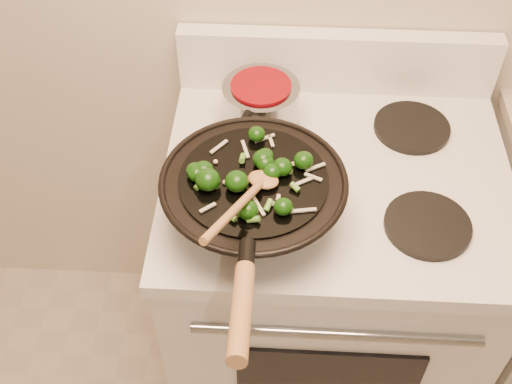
{
  "coord_description": "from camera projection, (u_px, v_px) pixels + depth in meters",
  "views": [
    {
      "loc": [
        -0.17,
        0.17,
        1.96
      ],
      "look_at": [
        -0.22,
        1.01,
        1.02
      ],
      "focal_mm": 45.0,
      "sensor_mm": 36.0,
      "label": 1
    }
  ],
  "objects": [
    {
      "name": "stove",
      "position": [
        322.0,
        284.0,
        1.77
      ],
      "size": [
        0.78,
        0.67,
        1.08
      ],
      "color": "white",
      "rests_on": "ground"
    },
    {
      "name": "wok",
      "position": [
        253.0,
        197.0,
        1.28
      ],
      "size": [
        0.37,
        0.62,
        0.21
      ],
      "color": "black",
      "rests_on": "stove"
    },
    {
      "name": "stirfry",
      "position": [
        246.0,
        173.0,
        1.24
      ],
      "size": [
        0.27,
        0.25,
        0.04
      ],
      "color": "#0F3608",
      "rests_on": "wok"
    },
    {
      "name": "wooden_spoon",
      "position": [
        248.0,
        196.0,
        1.17
      ],
      "size": [
        0.13,
        0.27,
        0.11
      ],
      "color": "#A27040",
      "rests_on": "wok"
    },
    {
      "name": "saucepan",
      "position": [
        261.0,
        103.0,
        1.49
      ],
      "size": [
        0.18,
        0.28,
        0.11
      ],
      "color": "gray",
      "rests_on": "stove"
    }
  ]
}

